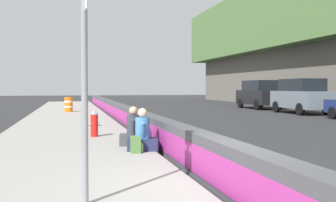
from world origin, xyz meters
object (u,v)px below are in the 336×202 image
at_px(fire_hydrant, 94,123).
at_px(seated_person_middle, 133,133).
at_px(seated_person_foreground, 142,137).
at_px(backpack, 136,145).
at_px(construction_barrel, 69,104).
at_px(route_sign_post, 85,52).
at_px(parked_car_fourth, 301,96).
at_px(parked_car_midline, 259,94).

bearing_deg(fire_hydrant, seated_person_middle, -155.63).
bearing_deg(seated_person_middle, seated_person_foreground, -174.77).
height_order(backpack, construction_barrel, construction_barrel).
xyz_separation_m(route_sign_post, construction_barrel, (21.03, 0.32, -1.59)).
bearing_deg(parked_car_fourth, route_sign_post, 140.90).
relative_size(fire_hydrant, seated_person_foreground, 0.82).
height_order(route_sign_post, seated_person_foreground, route_sign_post).
xyz_separation_m(seated_person_foreground, seated_person_middle, (0.95, 0.09, -0.00)).
distance_m(backpack, parked_car_midline, 23.75).
bearing_deg(fire_hydrant, parked_car_fourth, -53.58).
relative_size(route_sign_post, parked_car_fourth, 0.74).
bearing_deg(parked_car_midline, seated_person_middle, 144.71).
distance_m(route_sign_post, fire_hydrant, 7.73).
distance_m(route_sign_post, construction_barrel, 21.09).
xyz_separation_m(route_sign_post, parked_car_fourth, (17.81, -14.47, -1.03)).
relative_size(fire_hydrant, parked_car_fourth, 0.18).
height_order(fire_hydrant, backpack, fire_hydrant).
bearing_deg(construction_barrel, backpack, -174.39).
bearing_deg(construction_barrel, parked_car_midline, -79.35).
xyz_separation_m(backpack, construction_barrel, (16.96, 1.67, 0.28)).
xyz_separation_m(seated_person_middle, backpack, (-1.36, 0.15, -0.14)).
bearing_deg(parked_car_midline, backpack, 146.31).
bearing_deg(seated_person_foreground, parked_car_midline, -33.77).
relative_size(parked_car_fourth, parked_car_midline, 1.01).
xyz_separation_m(backpack, parked_car_fourth, (13.73, -13.12, 0.85)).
bearing_deg(construction_barrel, seated_person_middle, -173.36).
xyz_separation_m(fire_hydrant, construction_barrel, (13.50, 0.86, 0.03)).
bearing_deg(parked_car_fourth, parked_car_midline, -0.40).
xyz_separation_m(fire_hydrant, backpack, (-3.46, -0.80, -0.25)).
distance_m(route_sign_post, parked_car_midline, 27.91).
relative_size(seated_person_middle, parked_car_fourth, 0.22).
xyz_separation_m(construction_barrel, parked_car_fourth, (-3.22, -14.79, 0.56)).
xyz_separation_m(seated_person_middle, parked_car_fourth, (12.37, -12.97, 0.71)).
xyz_separation_m(seated_person_foreground, parked_car_fourth, (13.32, -12.88, 0.71)).
bearing_deg(backpack, route_sign_post, 161.67).
relative_size(seated_person_foreground, construction_barrel, 1.12).
height_order(seated_person_middle, parked_car_fourth, parked_car_fourth).
xyz_separation_m(parked_car_fourth, parked_car_midline, (6.01, -0.04, 0.00)).
relative_size(fire_hydrant, seated_person_middle, 0.83).
height_order(fire_hydrant, construction_barrel, construction_barrel).
relative_size(seated_person_foreground, parked_car_fourth, 0.22).
xyz_separation_m(route_sign_post, backpack, (4.07, -1.35, -1.88)).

